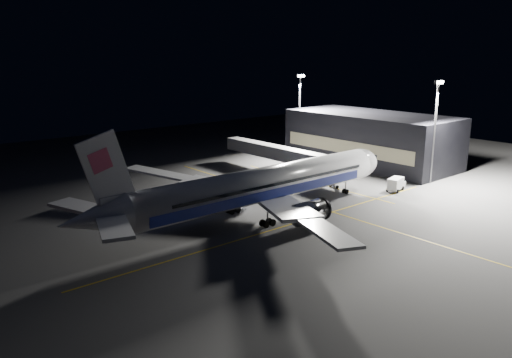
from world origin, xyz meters
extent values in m
plane|color=#4C4C4F|center=(0.00, 0.00, 0.00)|extent=(200.00, 200.00, 0.00)
cube|color=gold|center=(10.00, 0.00, 0.01)|extent=(0.25, 80.00, 0.01)
cube|color=gold|center=(0.00, -6.00, 0.01)|extent=(70.00, 0.25, 0.01)
cube|color=gold|center=(22.00, 10.00, 0.01)|extent=(0.25, 40.00, 0.01)
cylinder|color=silver|center=(0.00, 0.00, 5.30)|extent=(48.00, 5.60, 5.60)
ellipsoid|color=silver|center=(24.00, 0.00, 5.30)|extent=(8.96, 5.60, 5.60)
cube|color=black|center=(26.30, 0.00, 6.30)|extent=(2.20, 3.40, 0.90)
cone|color=silver|center=(-28.50, 0.00, 5.60)|extent=(9.00, 5.49, 5.49)
cube|color=navy|center=(-1.00, 2.78, 4.40)|extent=(42.24, 0.25, 1.50)
cube|color=navy|center=(-1.00, -2.78, 4.40)|extent=(42.24, 0.25, 1.50)
cube|color=silver|center=(-2.50, 8.00, 3.70)|extent=(11.36, 15.23, 1.53)
cube|color=silver|center=(-2.50, -8.00, 3.70)|extent=(11.36, 15.23, 1.53)
cube|color=silver|center=(-7.50, 20.50, 4.57)|extent=(8.57, 13.22, 1.31)
cube|color=silver|center=(-7.50, -20.50, 4.57)|extent=(8.57, 13.22, 1.31)
cube|color=silver|center=(-28.00, 5.20, 5.90)|extent=(6.20, 9.67, 0.45)
cube|color=silver|center=(-28.00, -5.20, 5.90)|extent=(6.20, 9.67, 0.45)
cube|color=white|center=(-26.20, 0.00, 11.50)|extent=(7.53, 0.40, 10.28)
cube|color=#E84F7B|center=(-27.00, 0.00, 12.90)|extent=(3.22, 0.55, 3.22)
cylinder|color=#B7B7BF|center=(1.20, 9.00, 2.55)|extent=(5.60, 3.40, 3.40)
cylinder|color=#B7B7BF|center=(1.20, -9.00, 2.55)|extent=(5.60, 3.40, 3.40)
cylinder|color=#9999A0|center=(20.50, 0.00, 1.25)|extent=(0.26, 0.26, 2.50)
cylinder|color=black|center=(20.50, 0.00, 0.45)|extent=(0.90, 0.70, 0.90)
cylinder|color=#9999A0|center=(-3.00, 4.30, 1.25)|extent=(0.26, 0.26, 2.50)
cylinder|color=#9999A0|center=(-3.00, -4.30, 1.25)|extent=(0.26, 0.26, 2.50)
cylinder|color=black|center=(-3.00, 4.30, 0.55)|extent=(1.10, 1.60, 1.10)
cylinder|color=black|center=(-3.00, -4.30, 0.55)|extent=(1.10, 1.60, 1.10)
cube|color=black|center=(46.00, 14.00, 6.00)|extent=(18.00, 40.00, 12.00)
cube|color=brown|center=(36.95, 14.00, 5.00)|extent=(0.15, 36.00, 3.00)
cube|color=#B2B2B7|center=(22.00, 20.05, 4.60)|extent=(3.00, 33.90, 2.80)
cube|color=#B2B2B7|center=(22.00, 4.20, 4.60)|extent=(3.60, 3.20, 3.40)
cylinder|color=#9999A0|center=(22.00, 4.20, 1.55)|extent=(0.70, 0.70, 3.10)
cylinder|color=black|center=(22.00, 3.30, 0.35)|extent=(0.70, 0.30, 0.70)
cylinder|color=black|center=(22.00, 5.10, 0.35)|extent=(0.70, 0.30, 0.70)
cylinder|color=#59595E|center=(40.00, 32.00, 10.00)|extent=(0.44, 0.44, 20.00)
cube|color=#59595E|center=(40.00, 32.00, 20.30)|extent=(2.40, 0.50, 0.80)
cube|color=white|center=(40.00, 31.65, 20.30)|extent=(2.20, 0.15, 0.60)
cylinder|color=#59595E|center=(40.00, -6.00, 10.00)|extent=(0.44, 0.44, 20.00)
cube|color=#59595E|center=(40.00, -6.00, 20.30)|extent=(2.40, 0.50, 0.80)
cube|color=white|center=(40.00, -6.35, 20.30)|extent=(2.20, 0.15, 0.60)
cube|color=white|center=(29.22, -5.04, 1.51)|extent=(4.26, 2.84, 2.15)
cube|color=white|center=(31.49, -4.47, 0.93)|extent=(1.97, 2.18, 1.17)
cube|color=black|center=(31.49, -4.47, 1.42)|extent=(1.54, 1.89, 0.49)
cylinder|color=black|center=(30.29, -3.72, 0.39)|extent=(0.82, 0.43, 0.78)
cylinder|color=black|center=(30.79, -5.71, 0.39)|extent=(0.82, 0.43, 0.78)
cylinder|color=black|center=(27.64, -4.38, 0.39)|extent=(0.82, 0.43, 0.78)
cylinder|color=black|center=(28.14, -6.37, 0.39)|extent=(0.82, 0.43, 0.78)
cube|color=black|center=(0.33, 9.83, 0.81)|extent=(2.78, 1.95, 1.18)
cube|color=black|center=(0.33, 9.83, 1.56)|extent=(1.21, 1.21, 0.65)
sphere|color=#FFF2CC|center=(-0.32, 9.07, 0.81)|extent=(0.28, 0.28, 0.28)
sphere|color=#FFF2CC|center=(0.75, 8.92, 0.81)|extent=(0.28, 0.28, 0.28)
cylinder|color=black|center=(1.42, 10.60, 0.32)|extent=(0.67, 0.32, 0.65)
cylinder|color=black|center=(1.17, 8.79, 0.32)|extent=(0.67, 0.32, 0.65)
cylinder|color=black|center=(-0.50, 10.87, 0.32)|extent=(0.67, 0.32, 0.65)
cylinder|color=black|center=(-0.75, 9.06, 0.32)|extent=(0.67, 0.32, 0.65)
cone|color=#E06209|center=(-0.45, 6.72, 0.28)|extent=(0.37, 0.37, 0.55)
cone|color=#E06209|center=(1.79, 11.80, 0.29)|extent=(0.38, 0.38, 0.57)
cone|color=#E06209|center=(-5.51, 6.02, 0.27)|extent=(0.36, 0.36, 0.54)
camera|label=1|loc=(-51.12, -58.42, 25.72)|focal=35.00mm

